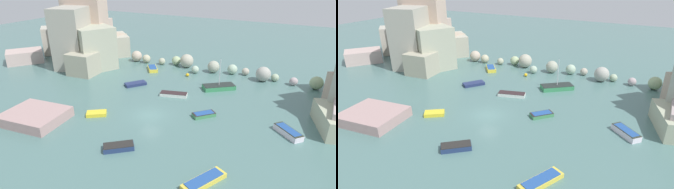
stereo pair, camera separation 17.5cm
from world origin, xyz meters
The scene contains 15 objects.
cove_water centered at (0.00, 0.00, 0.00)m, with size 160.00×160.00×0.00m, color slate.
cliff_headland_left centered at (-24.68, 15.26, 4.05)m, with size 23.89×22.08×13.20m.
rock_breakwater centered at (1.17, 19.62, 1.03)m, with size 35.01×4.50×2.53m.
stone_dock centered at (-11.66, -7.84, 0.64)m, with size 7.01×5.76×1.27m, color #AC8A87.
channel_buoy centered at (-1.74, 15.45, 0.29)m, with size 0.58×0.58×0.58m, color gold.
moored_boat_0 centered at (4.96, 12.43, 0.37)m, with size 5.07×4.61×4.82m.
moored_boat_1 centered at (10.66, -8.67, 0.26)m, with size 3.09×4.47×0.53m.
moored_boat_2 centered at (-14.32, -7.83, 0.28)m, with size 3.40×3.24×0.54m.
moored_boat_3 centered at (16.13, 3.15, 0.38)m, with size 3.44×3.30×0.73m.
moored_boat_4 centered at (-7.44, 7.75, 0.23)m, with size 3.17×3.56×0.46m.
moored_boat_5 centered at (6.17, 2.88, 0.27)m, with size 2.86×2.96×0.52m.
moored_boat_6 centered at (-0.08, 6.81, 0.26)m, with size 4.17×2.36×0.53m.
moored_boat_7 centered at (-8.87, 15.54, 0.32)m, with size 3.25×3.58×0.66m.
moored_boat_8 centered at (1.02, -7.99, 0.30)m, with size 3.23×3.01×0.60m.
moored_boat_9 centered at (-6.07, -3.20, 0.23)m, with size 2.80×2.54×0.46m.
Camera 1 is at (16.94, -27.25, 16.93)m, focal length 30.20 mm.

